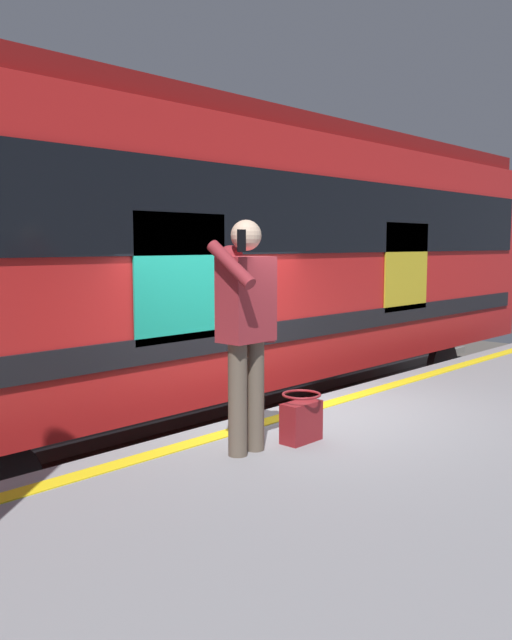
# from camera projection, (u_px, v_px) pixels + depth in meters

# --- Properties ---
(ground_plane) EXTENTS (24.85, 24.85, 0.00)m
(ground_plane) POSITION_uv_depth(u_px,v_px,m) (275.00, 514.00, 6.36)
(ground_plane) COLOR #4C4742
(platform) EXTENTS (15.66, 4.23, 1.05)m
(platform) POSITION_uv_depth(u_px,v_px,m) (490.00, 525.00, 4.86)
(platform) COLOR gray
(platform) RESTS_ON ground
(safety_line) EXTENTS (15.34, 0.16, 0.01)m
(safety_line) POSITION_uv_depth(u_px,v_px,m) (300.00, 412.00, 6.04)
(safety_line) COLOR yellow
(safety_line) RESTS_ON platform
(track_rail_near) EXTENTS (20.35, 0.08, 0.16)m
(track_rail_near) POSITION_uv_depth(u_px,v_px,m) (171.00, 468.00, 7.42)
(track_rail_near) COLOR slate
(track_rail_near) RESTS_ON ground
(track_rail_far) EXTENTS (20.35, 0.08, 0.16)m
(track_rail_far) POSITION_uv_depth(u_px,v_px,m) (99.00, 442.00, 8.39)
(track_rail_far) COLOR slate
(track_rail_far) RESTS_ON ground
(train_carriage) EXTENTS (11.76, 3.04, 3.96)m
(train_carriage) POSITION_uv_depth(u_px,v_px,m) (226.00, 249.00, 8.75)
(train_carriage) COLOR red
(train_carriage) RESTS_ON ground
(passenger) EXTENTS (0.57, 0.55, 1.70)m
(passenger) POSITION_uv_depth(u_px,v_px,m) (246.00, 317.00, 4.76)
(passenger) COLOR brown
(passenger) RESTS_ON platform
(handbag) EXTENTS (0.34, 0.31, 0.38)m
(handbag) POSITION_uv_depth(u_px,v_px,m) (301.00, 419.00, 5.12)
(handbag) COLOR maroon
(handbag) RESTS_ON platform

